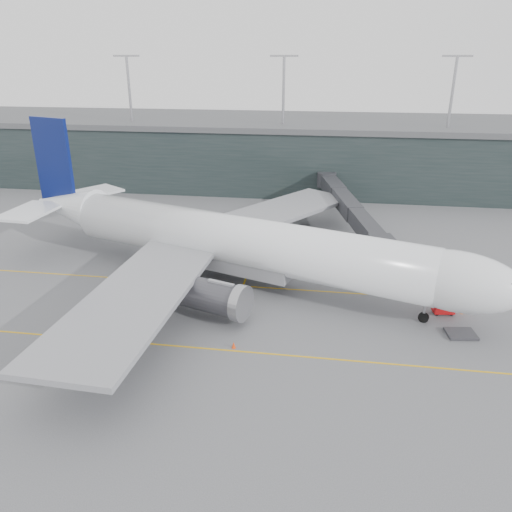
# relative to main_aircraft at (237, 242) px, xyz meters

# --- Properties ---
(ground) EXTENTS (320.00, 320.00, 0.00)m
(ground) POSITION_rel_main_aircraft_xyz_m (-3.97, 2.43, -5.77)
(ground) COLOR #515156
(ground) RESTS_ON ground
(taxiline_a) EXTENTS (160.00, 0.25, 0.02)m
(taxiline_a) POSITION_rel_main_aircraft_xyz_m (-3.97, -1.57, -5.76)
(taxiline_a) COLOR gold
(taxiline_a) RESTS_ON ground
(taxiline_b) EXTENTS (160.00, 0.25, 0.02)m
(taxiline_b) POSITION_rel_main_aircraft_xyz_m (-3.97, -17.57, -5.76)
(taxiline_b) COLOR gold
(taxiline_b) RESTS_ON ground
(taxiline_lead_main) EXTENTS (0.25, 60.00, 0.02)m
(taxiline_lead_main) POSITION_rel_main_aircraft_xyz_m (1.03, 22.43, -5.76)
(taxiline_lead_main) COLOR gold
(taxiline_lead_main) RESTS_ON ground
(terminal) EXTENTS (240.00, 36.00, 29.00)m
(terminal) POSITION_rel_main_aircraft_xyz_m (-3.97, 60.43, 1.85)
(terminal) COLOR #1E2929
(terminal) RESTS_ON ground
(main_aircraft) EXTENTS (71.38, 65.78, 20.57)m
(main_aircraft) POSITION_rel_main_aircraft_xyz_m (0.00, 0.00, 0.00)
(main_aircraft) COLOR white
(main_aircraft) RESTS_ON ground
(jet_bridge) EXTENTS (11.93, 43.72, 6.47)m
(jet_bridge) POSITION_rel_main_aircraft_xyz_m (16.11, 25.98, -0.93)
(jet_bridge) COLOR #2C2D31
(jet_bridge) RESTS_ON ground
(gse_cart) EXTENTS (2.67, 1.91, 1.68)m
(gse_cart) POSITION_rel_main_aircraft_xyz_m (26.65, -5.51, -4.83)
(gse_cart) COLOR #BA0D10
(gse_cart) RESTS_ON ground
(baggage_dolly) EXTENTS (3.51, 2.97, 0.32)m
(baggage_dolly) POSITION_rel_main_aircraft_xyz_m (27.68, -10.59, -5.58)
(baggage_dolly) COLOR #323236
(baggage_dolly) RESTS_ON ground
(uld_a) EXTENTS (2.33, 2.10, 1.75)m
(uld_a) POSITION_rel_main_aircraft_xyz_m (-9.16, 12.98, -4.85)
(uld_a) COLOR #3E3E44
(uld_a) RESTS_ON ground
(uld_b) EXTENTS (2.24, 1.82, 2.00)m
(uld_b) POSITION_rel_main_aircraft_xyz_m (-5.81, 14.13, -4.72)
(uld_b) COLOR #3E3E44
(uld_b) RESTS_ON ground
(uld_c) EXTENTS (2.00, 1.63, 1.77)m
(uld_c) POSITION_rel_main_aircraft_xyz_m (-4.00, 13.87, -4.84)
(uld_c) COLOR #3E3E44
(uld_c) RESTS_ON ground
(cone_nose) EXTENTS (0.51, 0.51, 0.80)m
(cone_nose) POSITION_rel_main_aircraft_xyz_m (28.94, -5.14, -5.37)
(cone_nose) COLOR orange
(cone_nose) RESTS_ON ground
(cone_wing_stbd) EXTENTS (0.45, 0.45, 0.72)m
(cone_wing_stbd) POSITION_rel_main_aircraft_xyz_m (2.75, -17.00, -5.41)
(cone_wing_stbd) COLOR #F23F0D
(cone_wing_stbd) RESTS_ON ground
(cone_wing_port) EXTENTS (0.48, 0.48, 0.76)m
(cone_wing_port) POSITION_rel_main_aircraft_xyz_m (3.06, 12.41, -5.39)
(cone_wing_port) COLOR #CE580B
(cone_wing_port) RESTS_ON ground
(cone_tail) EXTENTS (0.47, 0.47, 0.75)m
(cone_tail) POSITION_rel_main_aircraft_xyz_m (-10.79, -7.56, -5.40)
(cone_tail) COLOR #DE5E0C
(cone_tail) RESTS_ON ground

